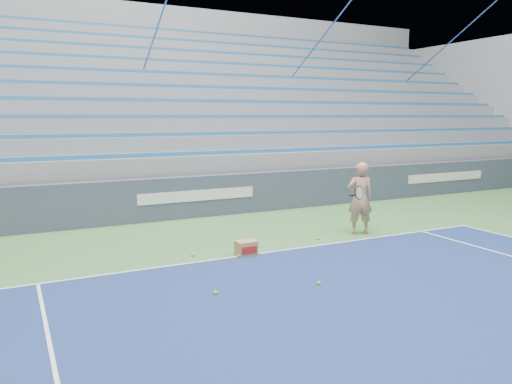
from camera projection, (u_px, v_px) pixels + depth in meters
sponsor_barrier at (196, 197)px, 13.26m from camera, size 30.00×0.32×1.10m
bleachers at (141, 125)px, 18.04m from camera, size 31.00×9.15×7.30m
tennis_player at (360, 198)px, 11.32m from camera, size 0.95×0.90×1.64m
ball_box at (246, 248)px, 9.64m from camera, size 0.39×0.31×0.29m
tennis_ball_0 at (318, 238)px, 10.86m from camera, size 0.07×0.07×0.07m
tennis_ball_1 at (216, 293)px, 7.52m from camera, size 0.07×0.07×0.07m
tennis_ball_2 at (239, 256)px, 9.50m from camera, size 0.07×0.07×0.07m
tennis_ball_3 at (319, 283)px, 7.95m from camera, size 0.07×0.07×0.07m
tennis_ball_4 at (193, 255)px, 9.58m from camera, size 0.07×0.07×0.07m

